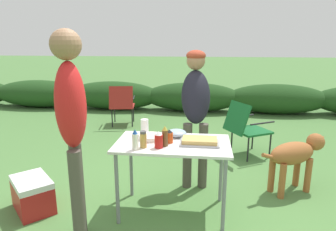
# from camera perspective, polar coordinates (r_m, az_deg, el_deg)

# --- Properties ---
(ground_plane) EXTENTS (60.00, 60.00, 0.00)m
(ground_plane) POSITION_cam_1_polar(r_m,az_deg,el_deg) (3.22, 0.86, -17.70)
(ground_plane) COLOR #4C7A3D
(shrub_hedge) EXTENTS (14.40, 0.90, 0.70)m
(shrub_hedge) POSITION_cam_1_polar(r_m,az_deg,el_deg) (7.38, 4.67, 3.54)
(shrub_hedge) COLOR #1E4219
(shrub_hedge) RESTS_ON ground
(folding_table) EXTENTS (1.10, 0.64, 0.74)m
(folding_table) POSITION_cam_1_polar(r_m,az_deg,el_deg) (2.92, 0.91, -6.59)
(folding_table) COLOR silver
(folding_table) RESTS_ON ground
(food_tray) EXTENTS (0.37, 0.23, 0.06)m
(food_tray) POSITION_cam_1_polar(r_m,az_deg,el_deg) (2.87, 6.04, -4.92)
(food_tray) COLOR #9E9EA3
(food_tray) RESTS_ON folding_table
(plate_stack) EXTENTS (0.23, 0.23, 0.04)m
(plate_stack) POSITION_cam_1_polar(r_m,az_deg,el_deg) (2.99, -3.31, -4.13)
(plate_stack) COLOR white
(plate_stack) RESTS_ON folding_table
(mixing_bowl) EXTENTS (0.20, 0.20, 0.07)m
(mixing_bowl) POSITION_cam_1_polar(r_m,az_deg,el_deg) (3.07, 1.64, -3.35)
(mixing_bowl) COLOR #99B2CC
(mixing_bowl) RESTS_ON folding_table
(paper_cup_stack) EXTENTS (0.08, 0.08, 0.17)m
(paper_cup_stack) POSITION_cam_1_polar(r_m,az_deg,el_deg) (3.11, -4.47, -2.24)
(paper_cup_stack) COLOR white
(paper_cup_stack) RESTS_ON folding_table
(ketchup_bottle) EXTENTS (0.08, 0.08, 0.16)m
(ketchup_bottle) POSITION_cam_1_polar(r_m,az_deg,el_deg) (2.74, -1.79, -4.66)
(ketchup_bottle) COLOR red
(ketchup_bottle) RESTS_ON folding_table
(spice_jar) EXTENTS (0.06, 0.06, 0.16)m
(spice_jar) POSITION_cam_1_polar(r_m,az_deg,el_deg) (2.75, -4.73, -4.58)
(spice_jar) COLOR #B2893D
(spice_jar) RESTS_ON folding_table
(beer_bottle) EXTENTS (0.06, 0.06, 0.20)m
(beer_bottle) POSITION_cam_1_polar(r_m,az_deg,el_deg) (2.78, -0.59, -4.01)
(beer_bottle) COLOR brown
(beer_bottle) RESTS_ON folding_table
(mayo_bottle) EXTENTS (0.06, 0.06, 0.19)m
(mayo_bottle) POSITION_cam_1_polar(r_m,az_deg,el_deg) (2.70, -6.28, -4.67)
(mayo_bottle) COLOR silver
(mayo_bottle) RESTS_ON folding_table
(hot_sauce_bottle) EXTENTS (0.07, 0.07, 0.13)m
(hot_sauce_bottle) POSITION_cam_1_polar(r_m,az_deg,el_deg) (2.87, 0.26, -4.03)
(hot_sauce_bottle) COLOR #CC4214
(hot_sauce_bottle) RESTS_ON folding_table
(standing_person_in_dark_puffer) EXTENTS (0.37, 0.49, 1.59)m
(standing_person_in_dark_puffer) POSITION_cam_1_polar(r_m,az_deg,el_deg) (3.47, 5.29, 2.64)
(standing_person_in_dark_puffer) COLOR #4C473D
(standing_person_in_dark_puffer) RESTS_ON ground
(standing_person_in_navy_coat) EXTENTS (0.35, 0.40, 1.79)m
(standing_person_in_navy_coat) POSITION_cam_1_polar(r_m,az_deg,el_deg) (2.49, -17.87, -0.44)
(standing_person_in_navy_coat) COLOR #4C473D
(standing_person_in_navy_coat) RESTS_ON ground
(dog) EXTENTS (0.83, 0.54, 0.66)m
(dog) POSITION_cam_1_polar(r_m,az_deg,el_deg) (3.70, 23.15, -6.86)
(dog) COLOR #9E5B2D
(dog) RESTS_ON ground
(camp_chair_green_behind_table) EXTENTS (0.56, 0.66, 0.83)m
(camp_chair_green_behind_table) POSITION_cam_1_polar(r_m,az_deg,el_deg) (6.10, -8.74, 2.32)
(camp_chair_green_behind_table) COLOR maroon
(camp_chair_green_behind_table) RESTS_ON ground
(camp_chair_near_hedge) EXTENTS (0.74, 0.69, 0.83)m
(camp_chair_near_hedge) POSITION_cam_1_polar(r_m,az_deg,el_deg) (4.56, 14.58, -1.98)
(camp_chair_near_hedge) COLOR #19602D
(camp_chair_near_hedge) RESTS_ON ground
(cooler_box) EXTENTS (0.57, 0.57, 0.34)m
(cooler_box) POSITION_cam_1_polar(r_m,az_deg,el_deg) (3.45, -24.38, -13.52)
(cooler_box) COLOR #B21E1E
(cooler_box) RESTS_ON ground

